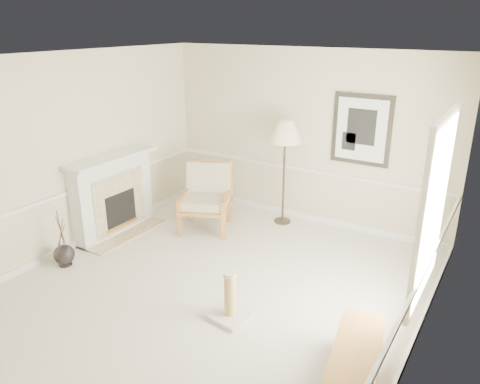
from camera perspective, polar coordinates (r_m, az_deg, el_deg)
name	(u,v)px	position (r m, az deg, el deg)	size (l,w,h in m)	color
ground	(213,288)	(6.24, -3.36, -11.65)	(5.50, 5.50, 0.00)	silver
room	(223,150)	(5.47, -2.11, 5.13)	(5.04, 5.54, 2.92)	beige
fireplace	(114,195)	(7.78, -15.16, -0.41)	(0.64, 1.64, 1.31)	white
floor_vase	(64,255)	(7.14, -20.64, -7.21)	(0.29, 0.29, 0.85)	black
armchair	(207,194)	(7.79, -4.07, -0.21)	(1.09, 1.12, 1.07)	brown
floor_lamp	(285,134)	(7.67, 5.54, 7.00)	(0.57, 0.57, 1.77)	black
bench	(354,367)	(4.72, 13.78, -20.05)	(0.71, 1.52, 0.42)	brown
scratching_post	(230,304)	(5.59, -1.21, -13.46)	(0.47, 0.47, 0.60)	beige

